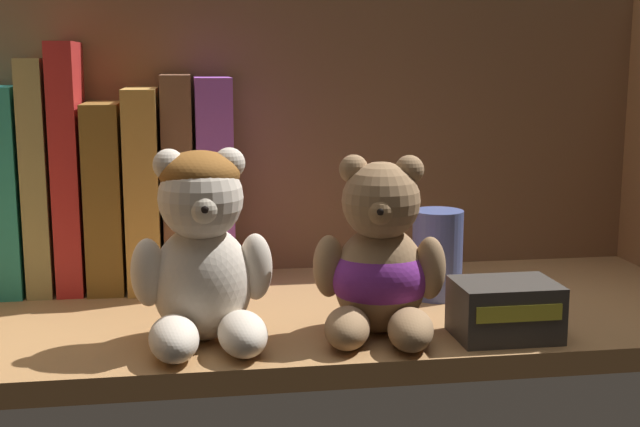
# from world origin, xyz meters

# --- Properties ---
(shelf_board) EXTENTS (0.76, 0.30, 0.02)m
(shelf_board) POSITION_xyz_m (0.00, 0.00, 0.01)
(shelf_board) COLOR #9E7042
(shelf_board) RESTS_ON ground
(shelf_back_panel) EXTENTS (0.78, 0.01, 0.33)m
(shelf_back_panel) POSITION_xyz_m (0.00, 0.16, 0.16)
(shelf_back_panel) COLOR brown
(shelf_back_panel) RESTS_ON ground
(book_2) EXTENTS (0.03, 0.12, 0.20)m
(book_2) POSITION_xyz_m (-0.29, 0.12, 0.12)
(book_2) COLOR teal
(book_2) RESTS_ON shelf_board
(book_3) EXTENTS (0.02, 0.12, 0.23)m
(book_3) POSITION_xyz_m (-0.26, 0.12, 0.13)
(book_3) COLOR #9D925A
(book_3) RESTS_ON shelf_board
(book_4) EXTENTS (0.03, 0.12, 0.24)m
(book_4) POSITION_xyz_m (-0.23, 0.12, 0.14)
(book_4) COLOR red
(book_4) RESTS_ON shelf_board
(book_5) EXTENTS (0.03, 0.13, 0.18)m
(book_5) POSITION_xyz_m (-0.19, 0.12, 0.11)
(book_5) COLOR brown
(book_5) RESTS_ON shelf_board
(book_6) EXTENTS (0.03, 0.14, 0.20)m
(book_6) POSITION_xyz_m (-0.16, 0.12, 0.12)
(book_6) COLOR #C49143
(book_6) RESTS_ON shelf_board
(book_7) EXTENTS (0.03, 0.11, 0.21)m
(book_7) POSITION_xyz_m (-0.12, 0.12, 0.13)
(book_7) COLOR brown
(book_7) RESTS_ON shelf_board
(book_8) EXTENTS (0.04, 0.12, 0.21)m
(book_8) POSITION_xyz_m (-0.09, 0.12, 0.12)
(book_8) COLOR #A352CA
(book_8) RESTS_ON shelf_board
(teddy_bear_larger) EXTENTS (0.11, 0.12, 0.16)m
(teddy_bear_larger) POSITION_xyz_m (-0.10, -0.08, 0.09)
(teddy_bear_larger) COLOR beige
(teddy_bear_larger) RESTS_ON shelf_board
(teddy_bear_smaller) EXTENTS (0.11, 0.12, 0.15)m
(teddy_bear_smaller) POSITION_xyz_m (0.04, -0.08, 0.08)
(teddy_bear_smaller) COLOR #93704C
(teddy_bear_smaller) RESTS_ON shelf_board
(pillar_candle) EXTENTS (0.05, 0.05, 0.08)m
(pillar_candle) POSITION_xyz_m (0.12, 0.02, 0.06)
(pillar_candle) COLOR #4C5B99
(pillar_candle) RESTS_ON shelf_board
(small_product_box) EXTENTS (0.08, 0.06, 0.05)m
(small_product_box) POSITION_xyz_m (0.14, -0.11, 0.04)
(small_product_box) COLOR #38332D
(small_product_box) RESTS_ON shelf_board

